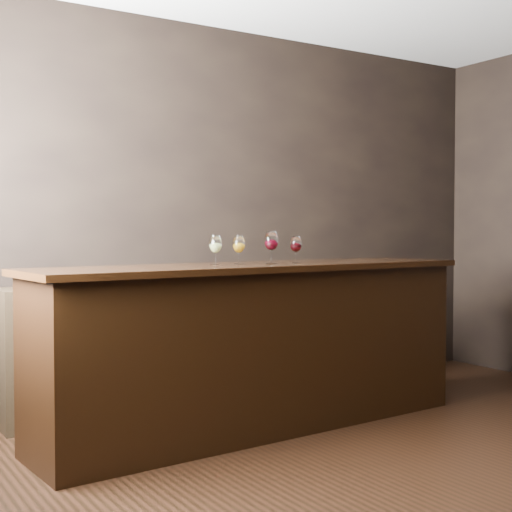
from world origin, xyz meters
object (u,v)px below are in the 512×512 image
back_bar_shelf (177,344)px  glass_amber (239,245)px  glass_white (216,245)px  glass_red_a (271,242)px  glass_red_b (296,245)px  bar_counter (258,349)px

back_bar_shelf → glass_amber: glass_amber is taller
glass_amber → glass_white: bearing=178.0°
back_bar_shelf → glass_amber: size_ratio=13.69×
glass_white → glass_red_a: size_ratio=0.87×
glass_white → glass_red_b: 0.55m
back_bar_shelf → bar_counter: bearing=-77.1°
glass_amber → back_bar_shelf: bearing=94.5°
back_bar_shelf → glass_white: bearing=-97.6°
glass_white → bar_counter: bearing=-7.5°
glass_white → glass_red_a: glass_red_a is taller
glass_red_a → glass_red_b: size_ratio=1.18×
bar_counter → glass_white: (-0.28, 0.04, 0.66)m
back_bar_shelf → glass_amber: bearing=-85.5°
glass_red_a → back_bar_shelf: bearing=108.2°
glass_red_a → bar_counter: bearing=167.8°
glass_red_a → glass_red_b: (0.18, -0.02, -0.02)m
glass_red_a → glass_red_b: glass_red_a is taller
glass_white → glass_amber: size_ratio=1.01×
bar_counter → glass_white: 0.72m
back_bar_shelf → glass_white: (-0.10, -0.76, 0.72)m
glass_amber → glass_red_b: 0.39m
bar_counter → back_bar_shelf: size_ratio=1.17×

